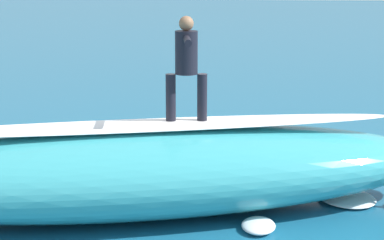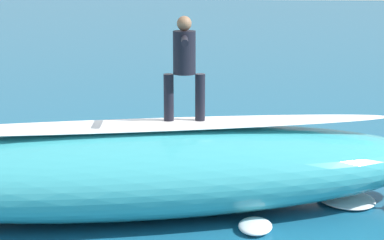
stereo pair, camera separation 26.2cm
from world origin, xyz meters
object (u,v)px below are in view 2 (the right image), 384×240
Objects in this scene: surfboard_riding at (184,123)px; surfer_paddling at (203,150)px; surfboard_paddling at (198,159)px; surfer_riding at (184,60)px.

surfboard_riding reaches higher than surfer_paddling.
surfer_paddling reaches higher than surfboard_paddling.
surfboard_riding is 1.37× the size of surfer_riding.
surfer_paddling is at bearing -98.28° from surfboard_riding.
surfboard_paddling is (0.09, -2.71, -1.36)m from surfboard_riding.
surfboard_riding is 3.03m from surfboard_paddling.
surfer_riding is (0.00, 0.00, 0.96)m from surfboard_riding.
surfer_paddling is at bearing -98.28° from surfer_riding.
surfboard_paddling is 0.21m from surfer_paddling.
surfer_riding is 1.08× the size of surfer_paddling.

